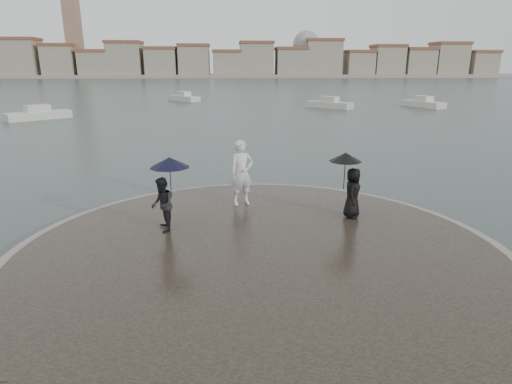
{
  "coord_description": "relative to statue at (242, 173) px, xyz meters",
  "views": [
    {
      "loc": [
        -0.78,
        -6.26,
        4.76
      ],
      "look_at": [
        0.0,
        4.8,
        1.45
      ],
      "focal_mm": 30.0,
      "sensor_mm": 36.0,
      "label": 1
    }
  ],
  "objects": [
    {
      "name": "ground",
      "position": [
        0.3,
        -7.1,
        -1.42
      ],
      "size": [
        400.0,
        400.0,
        0.0
      ],
      "primitive_type": "plane",
      "color": "#2B3835",
      "rests_on": "ground"
    },
    {
      "name": "kerb_ring",
      "position": [
        0.3,
        -3.6,
        -1.26
      ],
      "size": [
        12.5,
        12.5,
        0.32
      ],
      "primitive_type": "cylinder",
      "color": "gray",
      "rests_on": "ground"
    },
    {
      "name": "quay_tip",
      "position": [
        0.3,
        -3.6,
        -1.23
      ],
      "size": [
        11.9,
        11.9,
        0.36
      ],
      "primitive_type": "cylinder",
      "color": "#2D261E",
      "rests_on": "ground"
    },
    {
      "name": "statue",
      "position": [
        0.0,
        0.0,
        0.0
      ],
      "size": [
        0.89,
        0.72,
        2.11
      ],
      "primitive_type": "imported",
      "rotation": [
        0.0,
        0.0,
        0.31
      ],
      "color": "silver",
      "rests_on": "quay_tip"
    },
    {
      "name": "visitor_left",
      "position": [
        -2.17,
        -2.15,
        0.09
      ],
      "size": [
        1.15,
        1.08,
        2.04
      ],
      "color": "black",
      "rests_on": "quay_tip"
    },
    {
      "name": "visitor_right",
      "position": [
        3.15,
        -1.44,
        0.03
      ],
      "size": [
        1.1,
        1.02,
        1.95
      ],
      "color": "black",
      "rests_on": "quay_tip"
    },
    {
      "name": "far_skyline",
      "position": [
        -5.99,
        153.61,
        4.19
      ],
      "size": [
        260.0,
        20.0,
        37.0
      ],
      "color": "gray",
      "rests_on": "ground"
    },
    {
      "name": "boats",
      "position": [
        2.54,
        36.1,
        -1.04
      ],
      "size": [
        44.09,
        24.67,
        1.5
      ],
      "color": "beige",
      "rests_on": "ground"
    }
  ]
}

